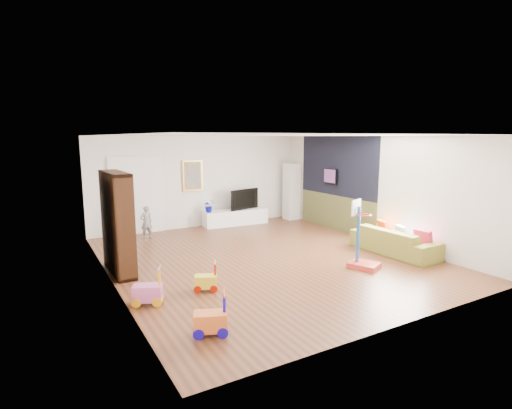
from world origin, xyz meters
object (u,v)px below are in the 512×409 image
bookshelf (117,223)px  sofa (394,241)px  basketball_hoop (365,234)px  media_console (235,217)px

bookshelf → sofa: bookshelf is taller
sofa → basketball_hoop: bearing=105.1°
media_console → bookshelf: bookshelf is taller
sofa → basketball_hoop: 1.46m
sofa → basketball_hoop: basketball_hoop is taller
media_console → basketball_hoop: bearing=-81.9°
media_console → basketball_hoop: (0.44, -5.00, 0.47)m
bookshelf → sofa: (5.77, -1.82, -0.70)m
media_console → sofa: sofa is taller
media_console → sofa: bearing=-65.7°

